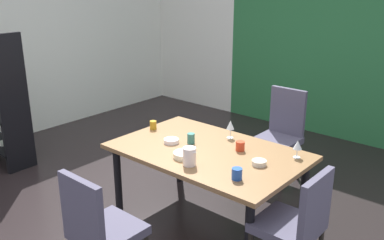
{
  "coord_description": "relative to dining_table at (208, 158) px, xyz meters",
  "views": [
    {
      "loc": [
        2.87,
        -2.71,
        2.21
      ],
      "look_at": [
        0.27,
        0.33,
        0.85
      ],
      "focal_mm": 40.0,
      "sensor_mm": 36.0,
      "label": 1
    }
  ],
  "objects": [
    {
      "name": "serving_bowl_south",
      "position": [
        -0.05,
        -0.26,
        0.1
      ],
      "size": [
        0.19,
        0.19,
        0.05
      ],
      "primitive_type": "cylinder",
      "color": "white",
      "rests_on": "dining_table"
    },
    {
      "name": "chair_head_far",
      "position": [
        0.05,
        1.25,
        -0.08
      ],
      "size": [
        0.44,
        0.45,
        1.03
      ],
      "rotation": [
        0.0,
        0.0,
        3.14
      ],
      "color": "#4A475A",
      "rests_on": "ground_plane"
    },
    {
      "name": "dining_table",
      "position": [
        0.0,
        0.0,
        0.0
      ],
      "size": [
        1.69,
        1.08,
        0.72
      ],
      "color": "brown",
      "rests_on": "ground_plane"
    },
    {
      "name": "chair_right_near",
      "position": [
        1.04,
        -0.27,
        -0.11
      ],
      "size": [
        0.44,
        0.44,
        0.94
      ],
      "rotation": [
        0.0,
        0.0,
        1.57
      ],
      "color": "#4A475A",
      "rests_on": "ground_plane"
    },
    {
      "name": "pitcher_right",
      "position": [
        0.09,
        -0.35,
        0.15
      ],
      "size": [
        0.12,
        0.11,
        0.15
      ],
      "color": "white",
      "rests_on": "dining_table"
    },
    {
      "name": "wine_glass_near_window",
      "position": [
        -0.02,
        0.37,
        0.2
      ],
      "size": [
        0.07,
        0.07,
        0.18
      ],
      "color": "silver",
      "rests_on": "dining_table"
    },
    {
      "name": "serving_bowl_corner",
      "position": [
        0.52,
        0.02,
        0.1
      ],
      "size": [
        0.12,
        0.12,
        0.04
      ],
      "primitive_type": "cylinder",
      "color": "beige",
      "rests_on": "dining_table"
    },
    {
      "name": "left_interior_panel",
      "position": [
        -3.48,
        -0.07,
        0.7
      ],
      "size": [
        0.1,
        6.15,
        2.7
      ],
      "primitive_type": "cube",
      "color": "silver",
      "rests_on": "ground_plane"
    },
    {
      "name": "cup_center",
      "position": [
        -0.76,
        0.06,
        0.12
      ],
      "size": [
        0.07,
        0.07,
        0.09
      ],
      "primitive_type": "cylinder",
      "color": "#B37F19",
      "rests_on": "dining_table"
    },
    {
      "name": "ground_plane",
      "position": [
        -0.68,
        -0.07,
        -0.66
      ],
      "size": [
        5.72,
        6.15,
        0.02
      ],
      "primitive_type": "cube",
      "color": "black"
    },
    {
      "name": "wine_glass_west",
      "position": [
        0.69,
        0.36,
        0.19
      ],
      "size": [
        0.08,
        0.08,
        0.16
      ],
      "color": "silver",
      "rests_on": "dining_table"
    },
    {
      "name": "cup_left",
      "position": [
        0.53,
        -0.31,
        0.12
      ],
      "size": [
        0.08,
        0.08,
        0.09
      ],
      "primitive_type": "cylinder",
      "color": "#1C459D",
      "rests_on": "dining_table"
    },
    {
      "name": "cup_rear",
      "position": [
        0.23,
        0.17,
        0.12
      ],
      "size": [
        0.08,
        0.08,
        0.09
      ],
      "primitive_type": "cylinder",
      "color": "red",
      "rests_on": "dining_table"
    },
    {
      "name": "garden_window_panel",
      "position": [
        0.19,
        2.95,
        0.7
      ],
      "size": [
        3.99,
        0.1,
        2.7
      ],
      "primitive_type": "cube",
      "color": "#296C3A",
      "rests_on": "ground_plane"
    },
    {
      "name": "back_panel_interior",
      "position": [
        -2.67,
        2.95,
        0.7
      ],
      "size": [
        1.73,
        0.1,
        2.7
      ],
      "primitive_type": "cube",
      "color": "silver",
      "rests_on": "ground_plane"
    },
    {
      "name": "chair_head_near",
      "position": [
        0.02,
        -1.25,
        -0.1
      ],
      "size": [
        0.44,
        0.44,
        0.96
      ],
      "color": "#4A475A",
      "rests_on": "ground_plane"
    },
    {
      "name": "serving_bowl_front",
      "position": [
        -0.36,
        -0.09,
        0.1
      ],
      "size": [
        0.14,
        0.14,
        0.04
      ],
      "primitive_type": "cylinder",
      "color": "white",
      "rests_on": "dining_table"
    },
    {
      "name": "cup_north",
      "position": [
        -0.22,
        0.02,
        0.12
      ],
      "size": [
        0.07,
        0.07,
        0.1
      ],
      "primitive_type": "cylinder",
      "color": "#337167",
      "rests_on": "dining_table"
    }
  ]
}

